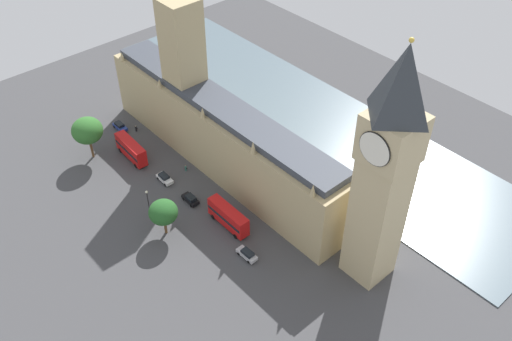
{
  "coord_description": "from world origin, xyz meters",
  "views": [
    {
      "loc": [
        58.54,
        79.59,
        84.12
      ],
      "look_at": [
        1.0,
        14.67,
        9.49
      ],
      "focal_mm": 39.41,
      "sensor_mm": 36.0,
      "label": 1
    }
  ],
  "objects_px": {
    "car_black_by_river_gate": "(190,199)",
    "pedestrian_far_end": "(186,168)",
    "car_white_near_tower": "(165,178)",
    "clock_tower": "(386,169)",
    "double_decker_bus_kerbside": "(228,217)",
    "pedestrian_under_trees": "(136,129)",
    "street_lamp_slot_10": "(147,198)",
    "plane_tree_corner": "(163,212)",
    "parliament_building": "(217,128)",
    "car_silver_leading": "(247,254)",
    "double_decker_bus_opposite_hall": "(131,149)",
    "plane_tree_midblock": "(87,131)",
    "car_blue_trailing": "(120,126)"
  },
  "relations": [
    {
      "from": "car_silver_leading",
      "to": "plane_tree_midblock",
      "type": "relative_size",
      "value": 0.43
    },
    {
      "from": "pedestrian_under_trees",
      "to": "plane_tree_corner",
      "type": "bearing_deg",
      "value": 38.32
    },
    {
      "from": "parliament_building",
      "to": "double_decker_bus_kerbside",
      "type": "xyz_separation_m",
      "value": [
        11.45,
        17.42,
        -7.18
      ]
    },
    {
      "from": "parliament_building",
      "to": "pedestrian_far_end",
      "type": "bearing_deg",
      "value": -18.36
    },
    {
      "from": "car_silver_leading",
      "to": "street_lamp_slot_10",
      "type": "bearing_deg",
      "value": 105.84
    },
    {
      "from": "clock_tower",
      "to": "pedestrian_under_trees",
      "type": "height_order",
      "value": "clock_tower"
    },
    {
      "from": "pedestrian_far_end",
      "to": "parliament_building",
      "type": "bearing_deg",
      "value": 143.7
    },
    {
      "from": "car_silver_leading",
      "to": "plane_tree_corner",
      "type": "distance_m",
      "value": 18.44
    },
    {
      "from": "car_black_by_river_gate",
      "to": "pedestrian_far_end",
      "type": "height_order",
      "value": "car_black_by_river_gate"
    },
    {
      "from": "car_blue_trailing",
      "to": "plane_tree_corner",
      "type": "height_order",
      "value": "plane_tree_corner"
    },
    {
      "from": "double_decker_bus_opposite_hall",
      "to": "car_silver_leading",
      "type": "xyz_separation_m",
      "value": [
        -0.29,
        40.97,
        -1.75
      ]
    },
    {
      "from": "car_black_by_river_gate",
      "to": "double_decker_bus_kerbside",
      "type": "distance_m",
      "value": 11.14
    },
    {
      "from": "pedestrian_far_end",
      "to": "double_decker_bus_opposite_hall",
      "type": "bearing_deg",
      "value": -78.85
    },
    {
      "from": "car_blue_trailing",
      "to": "car_silver_leading",
      "type": "height_order",
      "value": "same"
    },
    {
      "from": "double_decker_bus_kerbside",
      "to": "plane_tree_midblock",
      "type": "bearing_deg",
      "value": -75.54
    },
    {
      "from": "double_decker_bus_opposite_hall",
      "to": "parliament_building",
      "type": "bearing_deg",
      "value": 137.1
    },
    {
      "from": "plane_tree_midblock",
      "to": "clock_tower",
      "type": "bearing_deg",
      "value": 108.83
    },
    {
      "from": "clock_tower",
      "to": "car_silver_leading",
      "type": "height_order",
      "value": "clock_tower"
    },
    {
      "from": "double_decker_bus_opposite_hall",
      "to": "pedestrian_under_trees",
      "type": "relative_size",
      "value": 6.38
    },
    {
      "from": "double_decker_bus_kerbside",
      "to": "street_lamp_slot_10",
      "type": "bearing_deg",
      "value": -53.93
    },
    {
      "from": "car_white_near_tower",
      "to": "pedestrian_under_trees",
      "type": "bearing_deg",
      "value": -104.92
    },
    {
      "from": "car_white_near_tower",
      "to": "car_black_by_river_gate",
      "type": "bearing_deg",
      "value": 91.91
    },
    {
      "from": "double_decker_bus_opposite_hall",
      "to": "pedestrian_far_end",
      "type": "height_order",
      "value": "double_decker_bus_opposite_hall"
    },
    {
      "from": "car_white_near_tower",
      "to": "plane_tree_corner",
      "type": "xyz_separation_m",
      "value": [
        8.78,
        13.25,
        4.92
      ]
    },
    {
      "from": "car_white_near_tower",
      "to": "pedestrian_under_trees",
      "type": "relative_size",
      "value": 2.64
    },
    {
      "from": "car_white_near_tower",
      "to": "clock_tower",
      "type": "bearing_deg",
      "value": 107.22
    },
    {
      "from": "clock_tower",
      "to": "pedestrian_far_end",
      "type": "bearing_deg",
      "value": -79.32
    },
    {
      "from": "clock_tower",
      "to": "double_decker_bus_opposite_hall",
      "type": "bearing_deg",
      "value": -75.17
    },
    {
      "from": "plane_tree_midblock",
      "to": "street_lamp_slot_10",
      "type": "relative_size",
      "value": 1.73
    },
    {
      "from": "car_white_near_tower",
      "to": "street_lamp_slot_10",
      "type": "distance_m",
      "value": 10.72
    },
    {
      "from": "clock_tower",
      "to": "double_decker_bus_opposite_hall",
      "type": "xyz_separation_m",
      "value": [
        15.42,
        -58.24,
        -22.39
      ]
    },
    {
      "from": "car_black_by_river_gate",
      "to": "pedestrian_far_end",
      "type": "bearing_deg",
      "value": 60.34
    },
    {
      "from": "double_decker_bus_opposite_hall",
      "to": "car_black_by_river_gate",
      "type": "height_order",
      "value": "double_decker_bus_opposite_hall"
    },
    {
      "from": "parliament_building",
      "to": "pedestrian_far_end",
      "type": "xyz_separation_m",
      "value": [
        7.73,
        -2.57,
        -9.1
      ]
    },
    {
      "from": "clock_tower",
      "to": "double_decker_bus_kerbside",
      "type": "distance_m",
      "value": 36.62
    },
    {
      "from": "car_blue_trailing",
      "to": "plane_tree_midblock",
      "type": "xyz_separation_m",
      "value": [
        10.51,
        5.28,
        6.76
      ]
    },
    {
      "from": "double_decker_bus_opposite_hall",
      "to": "pedestrian_under_trees",
      "type": "distance_m",
      "value": 10.81
    },
    {
      "from": "car_blue_trailing",
      "to": "parliament_building",
      "type": "bearing_deg",
      "value": 111.09
    },
    {
      "from": "pedestrian_far_end",
      "to": "plane_tree_midblock",
      "type": "xyz_separation_m",
      "value": [
        13.39,
        -18.63,
        6.94
      ]
    },
    {
      "from": "car_blue_trailing",
      "to": "car_silver_leading",
      "type": "distance_m",
      "value": 52.94
    },
    {
      "from": "clock_tower",
      "to": "car_blue_trailing",
      "type": "height_order",
      "value": "clock_tower"
    },
    {
      "from": "double_decker_bus_kerbside",
      "to": "car_silver_leading",
      "type": "height_order",
      "value": "double_decker_bus_kerbside"
    },
    {
      "from": "car_blue_trailing",
      "to": "clock_tower",
      "type": "bearing_deg",
      "value": 98.65
    },
    {
      "from": "pedestrian_under_trees",
      "to": "car_white_near_tower",
      "type": "bearing_deg",
      "value": 46.32
    },
    {
      "from": "pedestrian_far_end",
      "to": "clock_tower",
      "type": "bearing_deg",
      "value": 82.74
    },
    {
      "from": "double_decker_bus_opposite_hall",
      "to": "street_lamp_slot_10",
      "type": "relative_size",
      "value": 1.72
    },
    {
      "from": "pedestrian_far_end",
      "to": "pedestrian_under_trees",
      "type": "bearing_deg",
      "value": -107.1
    },
    {
      "from": "car_black_by_river_gate",
      "to": "plane_tree_midblock",
      "type": "relative_size",
      "value": 0.4
    },
    {
      "from": "pedestrian_under_trees",
      "to": "double_decker_bus_kerbside",
      "type": "bearing_deg",
      "value": 56.37
    },
    {
      "from": "car_silver_leading",
      "to": "plane_tree_midblock",
      "type": "bearing_deg",
      "value": 96.41
    }
  ]
}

